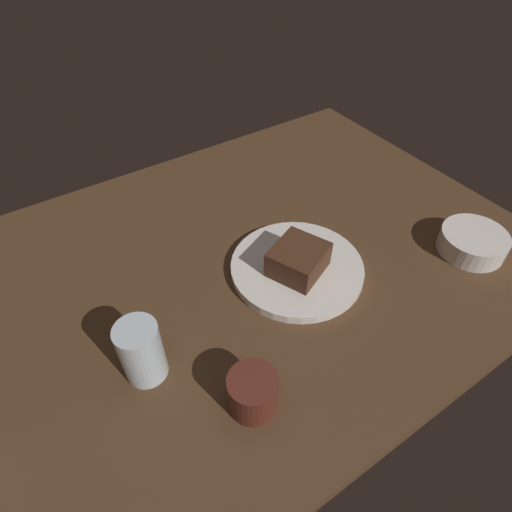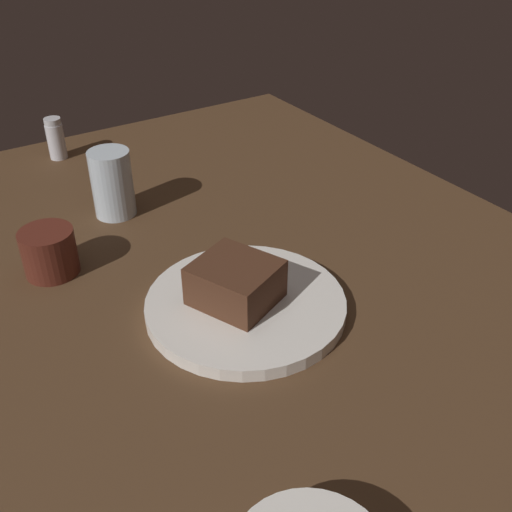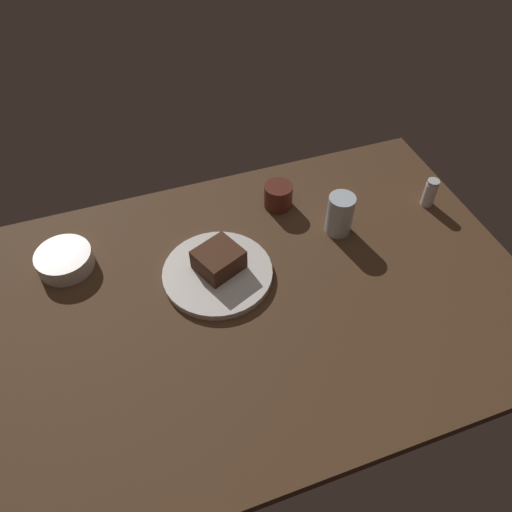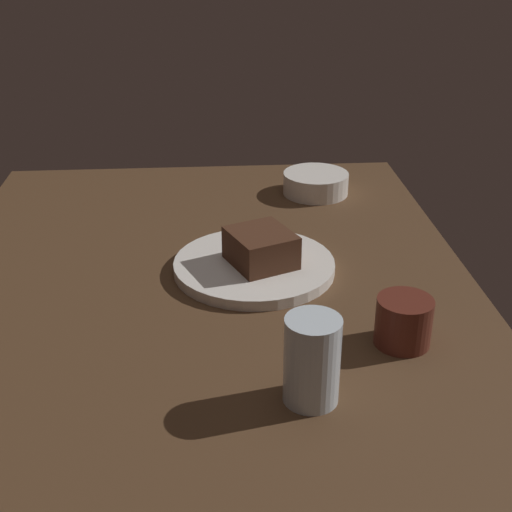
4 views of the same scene
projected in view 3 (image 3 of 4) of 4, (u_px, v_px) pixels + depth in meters
dining_table at (265, 295)px, 114.34cm from camera, size 120.00×84.00×3.00cm
dessert_plate at (218, 273)px, 115.63cm from camera, size 25.57×25.57×1.72cm
chocolate_cake_slice at (219, 259)px, 113.80cm from camera, size 12.50×12.08×5.31cm
salt_shaker at (430, 193)px, 129.91cm from camera, size 3.28×3.28×7.94cm
water_glass at (340, 214)px, 122.24cm from camera, size 6.57×6.57×10.84cm
side_bowl at (65, 260)px, 116.61cm from camera, size 13.09×13.09×4.34cm
coffee_cup at (278, 196)px, 130.07cm from camera, size 7.44×7.44×6.55cm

